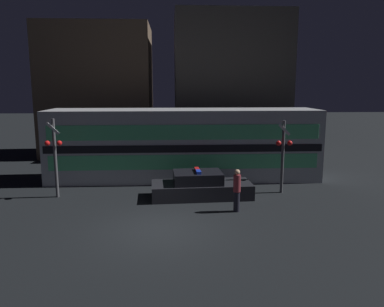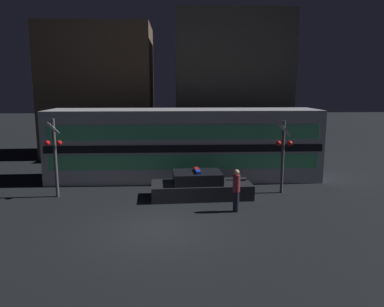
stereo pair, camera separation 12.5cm
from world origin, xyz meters
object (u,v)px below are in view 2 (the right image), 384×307
object	(u,v)px
pedestrian	(236,190)
police_car	(200,187)
train	(184,144)
crossing_signal_near	(283,153)

from	to	relation	value
pedestrian	police_car	bearing A→B (deg)	122.11
pedestrian	train	bearing A→B (deg)	108.58
train	crossing_signal_near	distance (m)	5.52
train	crossing_signal_near	bearing A→B (deg)	-34.77
train	pedestrian	distance (m)	6.12
crossing_signal_near	train	bearing A→B (deg)	145.23
pedestrian	crossing_signal_near	xyz separation A→B (m)	(2.61, 2.58, 1.05)
police_car	pedestrian	size ratio (longest dim) A/B	2.64
train	pedestrian	xyz separation A→B (m)	(1.93, -5.73, -1.00)
pedestrian	crossing_signal_near	bearing A→B (deg)	44.63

